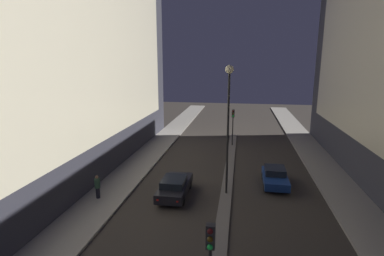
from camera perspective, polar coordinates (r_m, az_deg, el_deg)
The scene contains 8 objects.
building_left at distance 27.78m, azimuth -21.73°, elevation 11.84°, with size 6.01×36.30×19.74m.
median_strip at distance 25.24m, azimuth 6.79°, elevation -10.25°, with size 0.84×33.04×0.11m.
traffic_light_near at distance 11.33m, azimuth 3.49°, elevation -22.85°, with size 0.32×0.42×4.26m.
traffic_light_mid at distance 35.12m, azimuth 7.81°, elevation 1.68°, with size 0.32×0.42×4.26m.
street_lamp at distance 21.33m, azimuth 6.98°, elevation 4.46°, with size 0.59×0.59×9.46m.
car_left_lane at distance 22.60m, azimuth -3.32°, elevation -11.03°, with size 1.94×4.64×1.50m.
car_right_lane at distance 25.28m, azimuth 15.51°, elevation -8.94°, with size 1.87×4.03×1.45m.
pedestrian_on_left_sidewalk at distance 22.87m, azimuth -17.57°, elevation -10.53°, with size 0.39×0.39×1.71m.
Camera 1 is at (0.88, -5.75, 9.81)m, focal length 28.00 mm.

